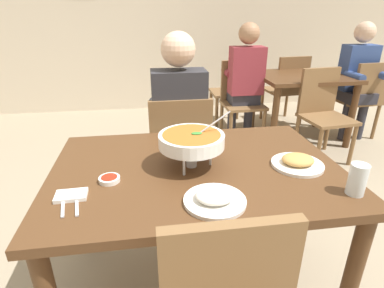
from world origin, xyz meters
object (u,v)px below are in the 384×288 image
(curry_bowl, at_px, (192,141))
(drink_glass, at_px, (357,181))
(rice_plate, at_px, (215,198))
(dining_table_far, at_px, (302,87))
(appetizer_plate, at_px, (298,162))
(sauce_dish, at_px, (109,179))
(chair_bg_right, at_px, (322,109))
(chair_diner_main, at_px, (180,149))
(chair_bg_corner, at_px, (236,87))
(dining_table_main, at_px, (197,186))
(diner_main, at_px, (179,116))
(chair_bg_left, at_px, (241,96))
(patron_bg_left, at_px, (245,77))
(chair_bg_window, at_px, (287,87))
(chair_bg_middle, at_px, (362,96))
(patron_bg_middle, at_px, (358,75))

(curry_bowl, relative_size, drink_glass, 2.56)
(rice_plate, bearing_deg, dining_table_far, 56.28)
(appetizer_plate, distance_m, sauce_dish, 0.86)
(chair_bg_right, bearing_deg, dining_table_far, 88.93)
(chair_diner_main, distance_m, chair_bg_right, 1.69)
(chair_diner_main, relative_size, rice_plate, 3.75)
(appetizer_plate, bearing_deg, curry_bowl, 171.56)
(chair_bg_right, xyz_separation_m, chair_bg_corner, (-0.59, 1.07, 0.00))
(dining_table_main, xyz_separation_m, dining_table_far, (1.53, 1.97, -0.03))
(diner_main, xyz_separation_m, chair_bg_left, (0.85, 1.30, -0.24))
(diner_main, height_order, patron_bg_left, same)
(rice_plate, height_order, patron_bg_left, patron_bg_left)
(chair_bg_left, distance_m, chair_bg_corner, 0.49)
(chair_bg_corner, relative_size, chair_bg_window, 1.00)
(dining_table_main, height_order, chair_bg_corner, chair_bg_corner)
(rice_plate, bearing_deg, sauce_dish, 151.79)
(chair_bg_middle, bearing_deg, rice_plate, -135.42)
(chair_bg_left, bearing_deg, appetizer_plate, -100.23)
(patron_bg_middle, bearing_deg, chair_bg_window, 137.11)
(chair_bg_middle, bearing_deg, patron_bg_left, 174.70)
(chair_bg_left, height_order, chair_bg_right, same)
(sauce_dish, height_order, patron_bg_left, patron_bg_left)
(curry_bowl, distance_m, appetizer_plate, 0.51)
(drink_glass, distance_m, chair_bg_left, 2.43)
(curry_bowl, xyz_separation_m, chair_bg_middle, (2.26, 1.87, -0.38))
(rice_plate, relative_size, chair_bg_window, 0.27)
(chair_bg_middle, distance_m, chair_bg_window, 0.86)
(diner_main, xyz_separation_m, chair_bg_right, (1.52, 0.71, -0.24))
(chair_bg_window, bearing_deg, chair_diner_main, -132.91)
(chair_bg_left, distance_m, chair_bg_window, 0.83)
(sauce_dish, xyz_separation_m, drink_glass, (0.98, -0.24, 0.05))
(rice_plate, bearing_deg, curry_bowl, 98.06)
(rice_plate, xyz_separation_m, chair_bg_corner, (0.91, 2.85, -0.27))
(chair_bg_left, height_order, patron_bg_middle, patron_bg_middle)
(curry_bowl, distance_m, chair_bg_corner, 2.75)
(rice_plate, bearing_deg, chair_bg_corner, 72.29)
(chair_bg_right, bearing_deg, appetizer_plate, -124.30)
(curry_bowl, relative_size, patron_bg_middle, 0.25)
(diner_main, xyz_separation_m, patron_bg_left, (0.87, 1.23, 0.00))
(drink_glass, xyz_separation_m, patron_bg_middle, (1.58, 2.24, -0.07))
(diner_main, height_order, patron_bg_middle, same)
(chair_bg_left, height_order, chair_bg_corner, same)
(sauce_dish, distance_m, chair_bg_corner, 2.96)
(sauce_dish, height_order, chair_bg_window, chair_bg_window)
(appetizer_plate, height_order, patron_bg_left, patron_bg_left)
(dining_table_far, bearing_deg, curry_bowl, -128.47)
(rice_plate, distance_m, dining_table_far, 2.73)
(dining_table_far, height_order, chair_bg_middle, chair_bg_middle)
(sauce_dish, distance_m, patron_bg_left, 2.44)
(chair_bg_window, bearing_deg, chair_bg_left, -152.62)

